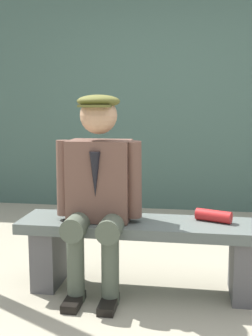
# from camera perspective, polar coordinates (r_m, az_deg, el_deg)

# --- Properties ---
(ground_plane) EXTENTS (30.00, 30.00, 0.00)m
(ground_plane) POSITION_cam_1_polar(r_m,az_deg,el_deg) (2.91, 2.34, -16.34)
(ground_plane) COLOR gray
(bench) EXTENTS (1.64, 0.41, 0.48)m
(bench) POSITION_cam_1_polar(r_m,az_deg,el_deg) (2.79, 2.38, -10.31)
(bench) COLOR #505853
(bench) RESTS_ON ground
(seated_man) EXTENTS (0.57, 0.54, 1.29)m
(seated_man) POSITION_cam_1_polar(r_m,az_deg,el_deg) (2.68, -3.83, -2.24)
(seated_man) COLOR brown
(seated_man) RESTS_ON ground
(rolled_magazine) EXTENTS (0.24, 0.16, 0.08)m
(rolled_magazine) POSITION_cam_1_polar(r_m,az_deg,el_deg) (2.78, 11.92, -6.43)
(rolled_magazine) COLOR #B21E1E
(rolled_magazine) RESTS_ON bench
(stadium_wall) EXTENTS (12.00, 0.24, 2.52)m
(stadium_wall) POSITION_cam_1_polar(r_m,az_deg,el_deg) (4.97, 5.60, 8.97)
(stadium_wall) COLOR #3B544A
(stadium_wall) RESTS_ON ground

